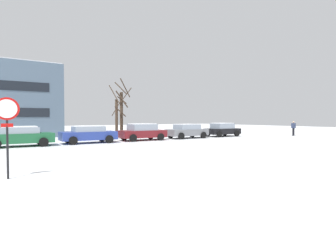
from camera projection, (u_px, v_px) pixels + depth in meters
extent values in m
plane|color=white|center=(71.00, 164.00, 12.43)|extent=(120.00, 120.00, 0.00)
cube|color=silver|center=(53.00, 155.00, 15.46)|extent=(80.00, 9.34, 0.00)
cylinder|color=black|center=(7.00, 145.00, 9.34)|extent=(0.07, 0.16, 2.29)
cylinder|color=red|center=(7.00, 109.00, 9.30)|extent=(0.75, 0.14, 0.76)
cylinder|color=white|center=(7.00, 109.00, 9.29)|extent=(0.62, 0.12, 0.62)
cube|color=red|center=(7.00, 125.00, 9.32)|extent=(0.36, 0.08, 0.12)
cylinder|color=white|center=(7.00, 107.00, 9.31)|extent=(0.42, 0.09, 0.42)
cube|color=#1E6038|center=(20.00, 138.00, 19.78)|extent=(4.48, 2.08, 0.67)
cube|color=#8C99A8|center=(19.00, 130.00, 19.76)|extent=(2.49, 1.84, 0.43)
cube|color=white|center=(19.00, 127.00, 19.76)|extent=(2.27, 1.70, 0.06)
cylinder|color=black|center=(40.00, 140.00, 21.36)|extent=(0.65, 0.25, 0.64)
cylinder|color=black|center=(44.00, 142.00, 19.72)|extent=(0.65, 0.25, 0.64)
cube|color=#283D93|center=(89.00, 136.00, 22.48)|extent=(4.39, 1.94, 0.66)
cube|color=#8C99A8|center=(88.00, 129.00, 22.46)|extent=(2.44, 1.71, 0.42)
cube|color=white|center=(88.00, 126.00, 22.46)|extent=(2.22, 1.58, 0.06)
cylinder|color=black|center=(102.00, 138.00, 23.99)|extent=(0.65, 0.25, 0.64)
cylinder|color=black|center=(109.00, 139.00, 22.46)|extent=(0.65, 0.25, 0.64)
cylinder|color=black|center=(68.00, 139.00, 22.51)|extent=(0.65, 0.25, 0.64)
cylinder|color=black|center=(73.00, 141.00, 20.99)|extent=(0.65, 0.25, 0.64)
cube|color=maroon|center=(142.00, 134.00, 25.24)|extent=(4.23, 2.07, 0.64)
cube|color=#8C99A8|center=(142.00, 127.00, 25.22)|extent=(2.36, 1.84, 0.55)
cube|color=white|center=(142.00, 124.00, 25.21)|extent=(2.14, 1.70, 0.06)
cylinder|color=black|center=(150.00, 136.00, 26.78)|extent=(0.65, 0.25, 0.64)
cylinder|color=black|center=(161.00, 137.00, 25.13)|extent=(0.65, 0.25, 0.64)
cylinder|color=black|center=(124.00, 137.00, 25.36)|extent=(0.65, 0.25, 0.64)
cylinder|color=black|center=(133.00, 138.00, 23.71)|extent=(0.65, 0.25, 0.64)
cube|color=slate|center=(187.00, 132.00, 27.80)|extent=(4.17, 2.00, 0.63)
cube|color=#8C99A8|center=(187.00, 127.00, 27.78)|extent=(2.32, 1.77, 0.46)
cube|color=white|center=(187.00, 124.00, 27.77)|extent=(2.11, 1.64, 0.06)
cylinder|color=black|center=(192.00, 134.00, 29.30)|extent=(0.65, 0.25, 0.64)
cylinder|color=black|center=(203.00, 135.00, 27.71)|extent=(0.65, 0.25, 0.64)
cylinder|color=black|center=(171.00, 135.00, 27.90)|extent=(0.65, 0.25, 0.64)
cylinder|color=black|center=(181.00, 136.00, 26.31)|extent=(0.65, 0.25, 0.64)
cube|color=black|center=(222.00, 131.00, 30.58)|extent=(3.93, 2.01, 0.59)
cube|color=#8C99A8|center=(222.00, 126.00, 30.57)|extent=(2.19, 1.79, 0.55)
cube|color=white|center=(222.00, 123.00, 30.56)|extent=(1.99, 1.65, 0.06)
cylinder|color=black|center=(225.00, 133.00, 32.05)|extent=(0.65, 0.25, 0.64)
cylinder|color=black|center=(237.00, 134.00, 30.45)|extent=(0.65, 0.25, 0.64)
cylinder|color=black|center=(208.00, 133.00, 30.74)|extent=(0.65, 0.25, 0.64)
cylinder|color=black|center=(219.00, 134.00, 29.13)|extent=(0.65, 0.25, 0.64)
cylinder|color=black|center=(294.00, 132.00, 31.88)|extent=(0.14, 0.14, 0.85)
cylinder|color=black|center=(293.00, 132.00, 31.53)|extent=(0.14, 0.14, 0.85)
cube|color=#2D3856|center=(293.00, 126.00, 31.69)|extent=(0.31, 0.42, 0.57)
sphere|color=tan|center=(294.00, 122.00, 31.67)|extent=(0.22, 0.22, 0.22)
cylinder|color=#423326|center=(121.00, 115.00, 28.12)|extent=(0.32, 0.32, 4.59)
cylinder|color=#423326|center=(121.00, 88.00, 27.47)|extent=(1.13, 0.68, 1.24)
cylinder|color=#423326|center=(122.00, 99.00, 27.53)|extent=(1.22, 0.52, 1.68)
cylinder|color=#423326|center=(125.00, 88.00, 27.66)|extent=(1.25, 0.42, 1.80)
cylinder|color=#423326|center=(122.00, 100.00, 27.66)|extent=(0.94, 0.38, 0.76)
cylinder|color=#423326|center=(126.00, 96.00, 28.71)|extent=(0.81, 1.35, 1.58)
cylinder|color=#423326|center=(117.00, 119.00, 27.05)|extent=(0.28, 0.28, 3.80)
cylinder|color=#423326|center=(120.00, 112.00, 26.60)|extent=(1.29, 0.36, 0.98)
cylinder|color=#423326|center=(114.00, 94.00, 26.51)|extent=(0.75, 0.88, 1.69)
cylinder|color=#423326|center=(116.00, 109.00, 27.42)|extent=(0.86, 0.35, 1.45)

